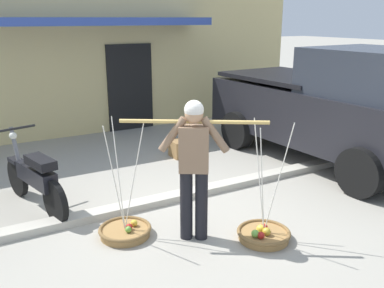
# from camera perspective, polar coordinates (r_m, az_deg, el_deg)

# --- Properties ---
(ground_plane) EXTENTS (90.00, 90.00, 0.00)m
(ground_plane) POSITION_cam_1_polar(r_m,az_deg,el_deg) (5.67, 0.68, -10.18)
(ground_plane) COLOR #9E998C
(sidewalk_curb) EXTENTS (20.00, 0.24, 0.10)m
(sidewalk_curb) POSITION_cam_1_polar(r_m,az_deg,el_deg) (6.20, -2.59, -7.21)
(sidewalk_curb) COLOR #BAB4A5
(sidewalk_curb) RESTS_ON ground
(fruit_vendor) EXTENTS (1.45, 0.94, 1.70)m
(fruit_vendor) POSITION_cam_1_polar(r_m,az_deg,el_deg) (4.84, 0.26, -2.40)
(fruit_vendor) COLOR black
(fruit_vendor) RESTS_ON ground
(fruit_basket_left_side) EXTENTS (0.65, 0.65, 1.45)m
(fruit_basket_left_side) POSITION_cam_1_polar(r_m,az_deg,el_deg) (5.31, -9.04, -11.49)
(fruit_basket_left_side) COLOR #9E7542
(fruit_basket_left_side) RESTS_ON ground
(fruit_basket_right_side) EXTENTS (0.65, 0.65, 1.45)m
(fruit_basket_right_side) POSITION_cam_1_polar(r_m,az_deg,el_deg) (5.24, 9.67, -11.90)
(fruit_basket_right_side) COLOR #9E7542
(fruit_basket_right_side) RESTS_ON ground
(motorcycle_second_in_row) EXTENTS (0.62, 1.79, 1.09)m
(motorcycle_second_in_row) POSITION_cam_1_polar(r_m,az_deg,el_deg) (6.18, -20.52, -4.38)
(motorcycle_second_in_row) COLOR black
(motorcycle_second_in_row) RESTS_ON ground
(parked_truck) EXTENTS (2.36, 4.80, 2.10)m
(parked_truck) POSITION_cam_1_polar(r_m,az_deg,el_deg) (8.03, 18.88, 4.80)
(parked_truck) COLOR black
(parked_truck) RESTS_ON ground
(storefront_building) EXTENTS (13.00, 6.00, 4.20)m
(storefront_building) POSITION_cam_1_polar(r_m,az_deg,el_deg) (11.92, -22.22, 13.28)
(storefront_building) COLOR #DBC684
(storefront_building) RESTS_ON ground
(wooden_crate) EXTENTS (0.44, 0.36, 0.32)m
(wooden_crate) POSITION_cam_1_polar(r_m,az_deg,el_deg) (8.10, -1.31, -0.57)
(wooden_crate) COLOR olive
(wooden_crate) RESTS_ON ground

